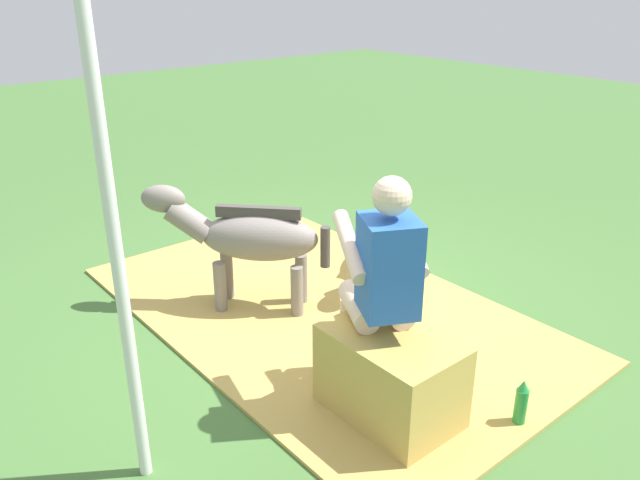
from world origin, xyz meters
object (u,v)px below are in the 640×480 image
Objects in this scene: pony_standing at (247,237)px; person_seated at (381,279)px; hay_bale at (390,377)px; tent_pole_left at (114,236)px; soda_bottle at (521,404)px; pony_lying at (381,249)px.

person_seated is at bearing 177.88° from pony_standing.
hay_bale is 0.53× the size of person_seated.
person_seated is at bearing -103.60° from tent_pole_left.
pony_standing is 1.86m from tent_pole_left.
hay_bale is at bearing 160.25° from person_seated.
tent_pole_left is at bearing 128.37° from pony_standing.
pony_standing is at bearing -51.63° from tent_pole_left.
person_seated is 0.54× the size of tent_pole_left.
person_seated reaches higher than pony_standing.
tent_pole_left is at bearing 69.39° from hay_bale.
person_seated is 1.29× the size of pony_standing.
person_seated reaches higher than soda_bottle.
pony_lying is at bearing -45.69° from person_seated.
person_seated is 1.40m from pony_standing.
hay_bale reaches higher than pony_lying.
tent_pole_left reaches higher than pony_lying.
pony_standing is 1.27m from pony_lying.
hay_bale is 1.68m from tent_pole_left.
hay_bale is at bearing -110.61° from tent_pole_left.
person_seated reaches higher than hay_bale.
hay_bale is 2.54× the size of soda_bottle.
pony_standing is 2.13m from soda_bottle.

